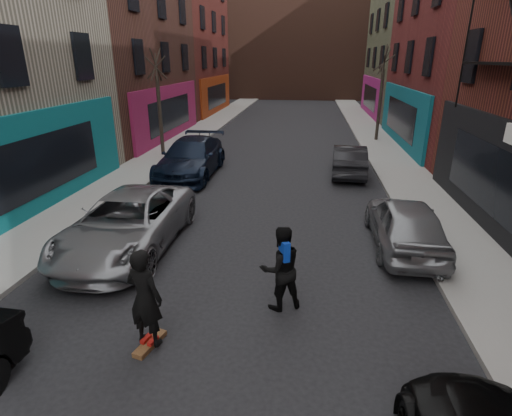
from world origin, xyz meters
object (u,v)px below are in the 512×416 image
(tree_right_far, at_px, (382,86))
(parked_right_end, at_px, (349,160))
(skateboard, at_px, (150,344))
(skateboarder, at_px, (145,298))
(parked_left_end, at_px, (191,158))
(tree_left_far, at_px, (158,94))
(parked_right_far, at_px, (405,223))
(pedestrian, at_px, (281,268))
(parked_left_far, at_px, (128,223))

(tree_right_far, height_order, parked_right_end, tree_right_far)
(skateboard, bearing_deg, skateboarder, 0.00)
(tree_right_far, xyz_separation_m, parked_left_end, (-9.77, -9.46, -2.69))
(parked_right_end, height_order, skateboarder, skateboarder)
(skateboard, xyz_separation_m, skateboarder, (0.00, 0.00, 1.02))
(tree_left_far, distance_m, skateboard, 16.29)
(parked_left_end, relative_size, parked_right_end, 1.36)
(skateboarder, bearing_deg, parked_right_far, -123.41)
(tree_left_far, xyz_separation_m, skateboarder, (5.15, -15.09, -2.31))
(tree_right_far, relative_size, skateboarder, 3.51)
(tree_right_far, distance_m, skateboard, 22.57)
(parked_right_end, bearing_deg, tree_left_far, -10.25)
(skateboard, height_order, pedestrian, pedestrian)
(tree_right_far, bearing_deg, skateboarder, -108.98)
(parked_left_far, distance_m, skateboard, 4.57)
(parked_left_far, height_order, parked_right_end, parked_left_far)
(parked_right_far, distance_m, pedestrian, 4.76)
(tree_right_far, distance_m, parked_left_far, 19.72)
(parked_left_far, distance_m, pedestrian, 5.09)
(parked_left_end, bearing_deg, parked_left_far, -87.55)
(parked_right_far, relative_size, skateboarder, 2.27)
(tree_left_far, bearing_deg, parked_right_far, -42.92)
(skateboard, distance_m, pedestrian, 3.00)
(parked_left_far, height_order, parked_right_far, parked_left_far)
(skateboarder, bearing_deg, parked_left_far, -46.77)
(parked_right_far, relative_size, parked_right_end, 1.04)
(tree_right_far, height_order, parked_right_far, tree_right_far)
(skateboarder, bearing_deg, parked_left_end, -62.96)
(skateboard, distance_m, skateboarder, 1.02)
(pedestrian, bearing_deg, skateboarder, 8.41)
(tree_right_far, height_order, skateboard, tree_right_far)
(parked_right_end, relative_size, skateboarder, 2.19)
(tree_left_far, distance_m, pedestrian, 15.61)
(parked_right_far, bearing_deg, tree_left_far, -42.56)
(pedestrian, bearing_deg, skateboard, 8.41)
(parked_left_far, xyz_separation_m, parked_right_end, (6.89, 8.74, -0.09))
(tree_right_far, bearing_deg, parked_right_end, -106.64)
(parked_right_end, xyz_separation_m, pedestrian, (-2.39, -11.09, 0.26))
(tree_left_far, xyz_separation_m, parked_right_far, (10.80, -10.04, -2.63))
(tree_left_far, xyz_separation_m, parked_left_far, (3.00, -11.12, -2.59))
(tree_left_far, distance_m, parked_left_far, 11.80)
(tree_left_far, relative_size, parked_right_far, 1.48)
(parked_right_far, bearing_deg, skateboarder, 42.10)
(parked_left_end, relative_size, skateboarder, 2.99)
(parked_right_end, distance_m, skateboard, 13.58)
(parked_left_end, bearing_deg, skateboarder, -78.11)
(parked_right_far, xyz_separation_m, skateboarder, (-5.65, -5.05, 0.32))
(parked_right_end, relative_size, pedestrian, 2.23)
(parked_left_end, relative_size, pedestrian, 3.04)
(tree_left_far, height_order, parked_right_far, tree_left_far)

